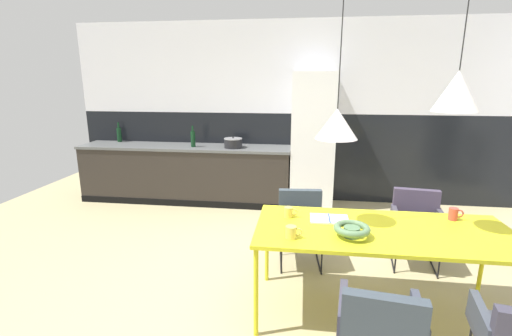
% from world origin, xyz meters
% --- Properties ---
extents(ground_plane, '(9.14, 9.14, 0.00)m').
position_xyz_m(ground_plane, '(0.00, 0.00, 0.00)').
color(ground_plane, tan).
extents(back_wall_splashback_dark, '(7.03, 0.12, 1.39)m').
position_xyz_m(back_wall_splashback_dark, '(0.00, 2.87, 0.69)').
color(back_wall_splashback_dark, black).
rests_on(back_wall_splashback_dark, ground).
extents(back_wall_panel_upper, '(7.03, 0.12, 1.39)m').
position_xyz_m(back_wall_panel_upper, '(0.00, 2.87, 2.08)').
color(back_wall_panel_upper, silver).
rests_on(back_wall_panel_upper, back_wall_splashback_dark).
extents(kitchen_counter, '(3.32, 0.63, 0.89)m').
position_xyz_m(kitchen_counter, '(-1.72, 2.51, 0.45)').
color(kitchen_counter, '#2B2621').
rests_on(kitchen_counter, ground).
extents(refrigerator_column, '(0.62, 0.60, 2.01)m').
position_xyz_m(refrigerator_column, '(0.26, 2.51, 1.01)').
color(refrigerator_column, silver).
rests_on(refrigerator_column, ground).
extents(dining_table, '(1.99, 0.86, 0.76)m').
position_xyz_m(dining_table, '(0.77, -0.07, 0.72)').
color(dining_table, yellow).
rests_on(dining_table, ground).
extents(armchair_corner_seat, '(0.52, 0.51, 0.76)m').
position_xyz_m(armchair_corner_seat, '(0.12, 0.74, 0.48)').
color(armchair_corner_seat, '#363943').
rests_on(armchair_corner_seat, ground).
extents(armchair_facing_counter, '(0.54, 0.52, 0.78)m').
position_xyz_m(armchair_facing_counter, '(1.31, 0.85, 0.51)').
color(armchair_facing_counter, '#363943').
rests_on(armchair_facing_counter, ground).
extents(armchair_near_window, '(0.54, 0.53, 0.76)m').
position_xyz_m(armchair_near_window, '(0.61, -0.87, 0.50)').
color(armchair_near_window, '#363943').
rests_on(armchair_near_window, ground).
extents(fruit_bowl, '(0.27, 0.27, 0.09)m').
position_xyz_m(fruit_bowl, '(0.50, -0.25, 0.81)').
color(fruit_bowl, '#4C704C').
rests_on(fruit_bowl, dining_table).
extents(open_book, '(0.32, 0.22, 0.02)m').
position_xyz_m(open_book, '(0.36, 0.07, 0.76)').
color(open_book, white).
rests_on(open_book, dining_table).
extents(mug_white_ceramic, '(0.12, 0.07, 0.10)m').
position_xyz_m(mug_white_ceramic, '(1.38, 0.20, 0.81)').
color(mug_white_ceramic, '#B23D33').
rests_on(mug_white_ceramic, dining_table).
extents(mug_wide_latte, '(0.13, 0.08, 0.09)m').
position_xyz_m(mug_wide_latte, '(0.06, -0.33, 0.80)').
color(mug_wide_latte, gold).
rests_on(mug_wide_latte, dining_table).
extents(mug_dark_espresso, '(0.11, 0.07, 0.09)m').
position_xyz_m(mug_dark_espresso, '(0.02, 0.08, 0.80)').
color(mug_dark_espresso, gold).
rests_on(mug_dark_espresso, dining_table).
extents(cooking_pot, '(0.28, 0.28, 0.17)m').
position_xyz_m(cooking_pot, '(-0.93, 2.45, 0.97)').
color(cooking_pot, black).
rests_on(cooking_pot, kitchen_counter).
extents(bottle_vinegar_dark, '(0.07, 0.07, 0.32)m').
position_xyz_m(bottle_vinegar_dark, '(-2.91, 2.72, 1.02)').
color(bottle_vinegar_dark, '#0F3319').
rests_on(bottle_vinegar_dark, kitchen_counter).
extents(bottle_oil_tall, '(0.07, 0.07, 0.33)m').
position_xyz_m(bottle_oil_tall, '(-1.56, 2.44, 1.02)').
color(bottle_oil_tall, '#0F3319').
rests_on(bottle_oil_tall, kitchen_counter).
extents(pendant_lamp_over_table_near, '(0.32, 0.32, 1.27)m').
position_xyz_m(pendant_lamp_over_table_near, '(0.37, -0.03, 1.57)').
color(pendant_lamp_over_table_near, black).
extents(pendant_lamp_over_table_far, '(0.31, 0.31, 1.04)m').
position_xyz_m(pendant_lamp_over_table_far, '(1.16, -0.09, 1.82)').
color(pendant_lamp_over_table_far, black).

